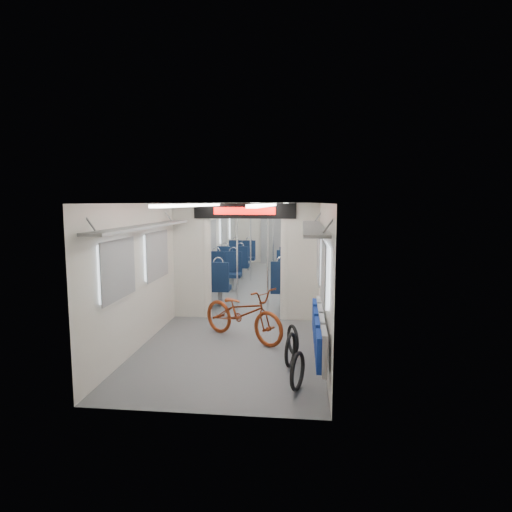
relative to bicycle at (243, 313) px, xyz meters
The scene contains 14 objects.
carriage 3.29m from the bicycle, 92.44° to the left, with size 12.00×12.02×2.31m.
bicycle is the anchor object (origin of this frame).
flip_bench 1.76m from the bicycle, 45.96° to the right, with size 0.12×2.10×0.51m.
bike_hoop_a 2.14m from the bicycle, 63.70° to the right, with size 0.49×0.49×0.05m, color black.
bike_hoop_b 1.44m from the bicycle, 53.91° to the right, with size 0.50×0.50×0.05m, color black.
bike_hoop_c 1.10m from the bicycle, 36.59° to the right, with size 0.46×0.46×0.05m, color black.
seat_bay_near_left 3.36m from the bicycle, 108.57° to the left, with size 0.93×2.16×1.13m.
seat_bay_near_right 3.30m from the bicycle, 75.94° to the left, with size 0.96×2.32×1.17m.
seat_bay_far_left 6.68m from the bicycle, 99.20° to the left, with size 0.93×2.14×1.12m.
seat_bay_far_right 6.56m from the bicycle, 82.98° to the left, with size 0.93×2.16×1.13m.
stanchion_near_left 2.10m from the bicycle, 101.22° to the left, with size 0.04×0.04×2.30m, color silver.
stanchion_near_right 1.92m from the bicycle, 81.01° to the left, with size 0.04×0.04×2.30m, color silver.
stanchion_far_left 5.49m from the bicycle, 95.40° to the left, with size 0.05×0.05×2.30m, color silver.
stanchion_far_right 5.11m from the bicycle, 87.99° to the left, with size 0.04×0.04×2.30m, color silver.
Camera 1 is at (1.10, -10.37, 2.32)m, focal length 30.00 mm.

